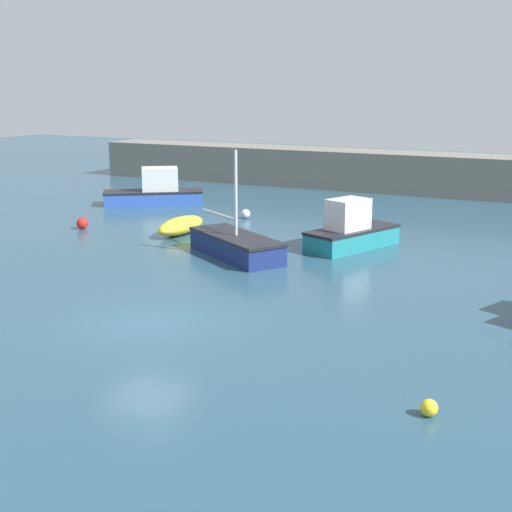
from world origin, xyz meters
TOP-DOWN VIEW (x-y plane):
  - ground_plane at (0.00, 0.00)m, footprint 120.00×120.00m
  - harbor_breakwater at (0.00, 29.61)m, footprint 45.50×3.54m
  - motorboat_with_cabin at (2.28, 12.18)m, footprint 3.31×4.89m
  - rowboat_blue_near at (-6.01, 11.51)m, footprint 1.31×3.49m
  - sailboat_short_mast at (-1.49, 8.59)m, footprint 5.26×4.24m
  - cabin_cruiser_white at (-11.94, 18.15)m, footprint 5.80×4.83m
  - mooring_buoy_white at (-5.06, 16.45)m, footprint 0.49×0.49m
  - mooring_buoy_red at (-11.02, 10.35)m, footprint 0.57×0.57m
  - mooring_buoy_yellow at (9.07, -2.46)m, footprint 0.39×0.39m

SIDE VIEW (x-z plane):
  - ground_plane at x=0.00m, z-range -0.20..0.00m
  - mooring_buoy_yellow at x=9.07m, z-range 0.00..0.39m
  - mooring_buoy_white at x=-5.06m, z-range 0.00..0.49m
  - mooring_buoy_red at x=-11.02m, z-range 0.00..0.57m
  - rowboat_blue_near at x=-6.01m, z-range 0.00..0.81m
  - sailboat_short_mast at x=-1.49m, z-range -1.72..2.70m
  - cabin_cruiser_white at x=-11.94m, z-range -0.33..1.85m
  - motorboat_with_cabin at x=2.28m, z-range -0.34..1.87m
  - harbor_breakwater at x=0.00m, z-range 0.00..2.58m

